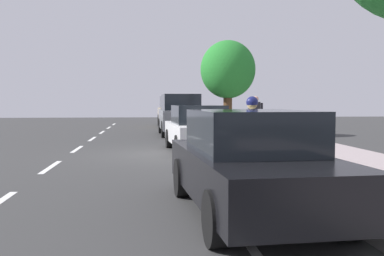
{
  "coord_description": "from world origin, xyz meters",
  "views": [
    {
      "loc": [
        -0.57,
        -13.72,
        1.65
      ],
      "look_at": [
        0.56,
        -2.4,
        0.97
      ],
      "focal_mm": 41.59,
      "sensor_mm": 36.0,
      "label": 1
    }
  ],
  "objects": [
    {
      "name": "ground",
      "position": [
        0.0,
        0.0,
        0.0
      ],
      "size": [
        64.79,
        64.79,
        0.0
      ],
      "primitive_type": "plane",
      "color": "#363636"
    },
    {
      "name": "sidewalk",
      "position": [
        4.13,
        0.0,
        0.08
      ],
      "size": [
        3.98,
        40.49,
        0.16
      ],
      "primitive_type": "cube",
      "color": "#A69596",
      "rests_on": "ground"
    },
    {
      "name": "curb_edge",
      "position": [
        2.06,
        0.0,
        0.08
      ],
      "size": [
        0.16,
        40.49,
        0.16
      ],
      "primitive_type": "cube",
      "color": "gray",
      "rests_on": "ground"
    },
    {
      "name": "lane_stripe_centre",
      "position": [
        -3.0,
        -0.25,
        0.0
      ],
      "size": [
        0.14,
        40.0,
        0.01
      ],
      "color": "white",
      "rests_on": "ground"
    },
    {
      "name": "lane_stripe_bike_edge",
      "position": [
        0.59,
        0.0,
        0.0
      ],
      "size": [
        0.12,
        40.49,
        0.01
      ],
      "primitive_type": "cube",
      "color": "white",
      "rests_on": "ground"
    },
    {
      "name": "parked_sedan_black_second",
      "position": [
        0.91,
        -7.43,
        0.75
      ],
      "size": [
        2.05,
        4.5,
        1.52
      ],
      "color": "black",
      "rests_on": "ground"
    },
    {
      "name": "parked_sedan_white_mid",
      "position": [
        1.07,
        0.7,
        0.75
      ],
      "size": [
        2.03,
        4.49,
        1.52
      ],
      "color": "white",
      "rests_on": "ground"
    },
    {
      "name": "parked_suv_grey_far",
      "position": [
        1.0,
        7.87,
        1.03
      ],
      "size": [
        2.03,
        4.73,
        1.99
      ],
      "color": "slate",
      "rests_on": "ground"
    },
    {
      "name": "parked_suv_tan_farthest",
      "position": [
        1.12,
        15.24,
        1.03
      ],
      "size": [
        2.03,
        4.73,
        1.99
      ],
      "color": "tan",
      "rests_on": "ground"
    },
    {
      "name": "bicycle_at_curb",
      "position": [
        1.59,
        -3.39,
        0.36
      ],
      "size": [
        1.19,
        1.31,
        0.74
      ],
      "color": "black",
      "rests_on": "ground"
    },
    {
      "name": "cyclist_with_backpack",
      "position": [
        1.8,
        -3.86,
        1.08
      ],
      "size": [
        0.57,
        0.51,
        1.76
      ],
      "color": "#C6B284",
      "rests_on": "ground"
    },
    {
      "name": "street_tree_mid_block",
      "position": [
        3.23,
        7.22,
        3.13
      ],
      "size": [
        2.6,
        2.6,
        4.38
      ],
      "color": "#51361F",
      "rests_on": "sidewalk"
    },
    {
      "name": "pedestrian_on_phone",
      "position": [
        3.99,
        4.79,
        1.13
      ],
      "size": [
        0.62,
        0.28,
        1.71
      ],
      "color": "black",
      "rests_on": "sidewalk"
    }
  ]
}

